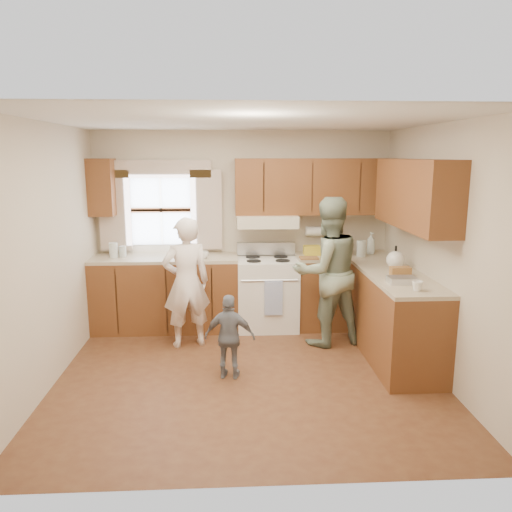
{
  "coord_description": "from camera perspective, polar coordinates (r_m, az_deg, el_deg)",
  "views": [
    {
      "loc": [
        -0.17,
        -4.73,
        2.19
      ],
      "look_at": [
        0.1,
        0.4,
        1.15
      ],
      "focal_mm": 35.0,
      "sensor_mm": 36.0,
      "label": 1
    }
  ],
  "objects": [
    {
      "name": "stove",
      "position": [
        6.41,
        1.3,
        -4.14
      ],
      "size": [
        0.76,
        0.67,
        1.07
      ],
      "color": "silver",
      "rests_on": "ground"
    },
    {
      "name": "woman_right",
      "position": [
        5.83,
        8.16,
        -1.8
      ],
      "size": [
        0.99,
        0.86,
        1.73
      ],
      "primitive_type": "imported",
      "rotation": [
        0.0,
        0.0,
        3.42
      ],
      "color": "#27422D",
      "rests_on": "ground"
    },
    {
      "name": "woman_left",
      "position": [
        5.78,
        -7.97,
        -3.02
      ],
      "size": [
        0.63,
        0.51,
        1.51
      ],
      "primitive_type": "imported",
      "rotation": [
        0.0,
        0.0,
        3.44
      ],
      "color": "white",
      "rests_on": "ground"
    },
    {
      "name": "kitchen_fixtures",
      "position": [
        6.01,
        4.57,
        -1.59
      ],
      "size": [
        3.8,
        2.25,
        2.15
      ],
      "color": "#4F2710",
      "rests_on": "ground"
    },
    {
      "name": "room",
      "position": [
        4.82,
        -0.94,
        0.21
      ],
      "size": [
        3.8,
        3.8,
        3.8
      ],
      "color": "#502919",
      "rests_on": "ground"
    },
    {
      "name": "child",
      "position": [
        5.0,
        -3.01,
        -9.21
      ],
      "size": [
        0.53,
        0.29,
        0.86
      ],
      "primitive_type": "imported",
      "rotation": [
        0.0,
        0.0,
        2.97
      ],
      "color": "slate",
      "rests_on": "ground"
    }
  ]
}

